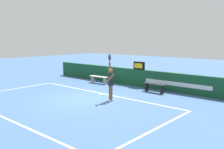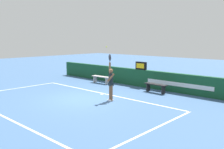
# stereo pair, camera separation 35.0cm
# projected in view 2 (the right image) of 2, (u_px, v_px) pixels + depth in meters

# --- Properties ---
(ground_plane) EXTENTS (60.00, 60.00, 0.00)m
(ground_plane) POSITION_uv_depth(u_px,v_px,m) (84.00, 99.00, 13.13)
(ground_plane) COLOR #3C5E8A
(court_lines) EXTENTS (10.58, 5.91, 0.00)m
(court_lines) POSITION_uv_depth(u_px,v_px,m) (63.00, 103.00, 12.18)
(court_lines) COLOR white
(court_lines) RESTS_ON ground
(back_wall) EXTENTS (15.46, 0.29, 1.14)m
(back_wall) POSITION_uv_depth(u_px,v_px,m) (138.00, 78.00, 16.53)
(back_wall) COLOR #134628
(back_wall) RESTS_ON ground
(speed_display) EXTENTS (0.79, 0.18, 0.51)m
(speed_display) POSITION_uv_depth(u_px,v_px,m) (141.00, 66.00, 16.25)
(speed_display) COLOR black
(speed_display) RESTS_ON back_wall
(tennis_player) EXTENTS (0.46, 0.45, 2.41)m
(tennis_player) POSITION_uv_depth(u_px,v_px,m) (111.00, 82.00, 12.51)
(tennis_player) COLOR brown
(tennis_player) RESTS_ON ground
(tennis_ball) EXTENTS (0.06, 0.06, 0.06)m
(tennis_ball) POSITION_uv_depth(u_px,v_px,m) (106.00, 47.00, 12.01)
(tennis_ball) COLOR #C9DE33
(courtside_bench_near) EXTENTS (1.44, 0.42, 0.52)m
(courtside_bench_near) POSITION_uv_depth(u_px,v_px,m) (156.00, 86.00, 14.54)
(courtside_bench_near) COLOR black
(courtside_bench_near) RESTS_ON ground
(courtside_bench_far) EXTENTS (1.56, 0.44, 0.50)m
(courtside_bench_far) POSITION_uv_depth(u_px,v_px,m) (101.00, 78.00, 17.61)
(courtside_bench_far) COLOR #BBAFAE
(courtside_bench_far) RESTS_ON ground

